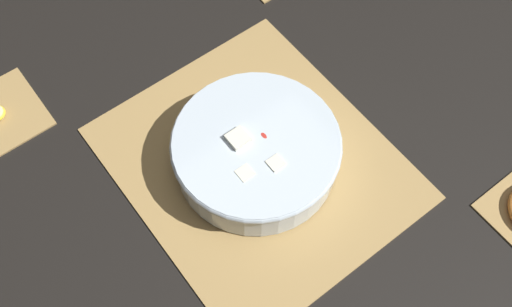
% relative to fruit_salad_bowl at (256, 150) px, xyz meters
% --- Properties ---
extents(ground_plane, '(6.00, 6.00, 0.00)m').
position_rel_fruit_salad_bowl_xyz_m(ground_plane, '(-0.00, -0.00, -0.04)').
color(ground_plane, black).
extents(bamboo_mat_center, '(0.42, 0.36, 0.01)m').
position_rel_fruit_salad_bowl_xyz_m(bamboo_mat_center, '(-0.00, -0.00, -0.04)').
color(bamboo_mat_center, '#A8844C').
rests_on(bamboo_mat_center, ground_plane).
extents(fruit_salad_bowl, '(0.24, 0.24, 0.07)m').
position_rel_fruit_salad_bowl_xyz_m(fruit_salad_bowl, '(0.00, 0.00, 0.00)').
color(fruit_salad_bowl, silver).
rests_on(fruit_salad_bowl, bamboo_mat_center).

